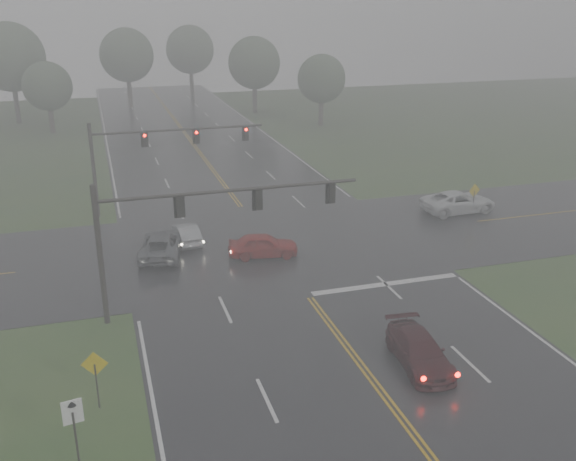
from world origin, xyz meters
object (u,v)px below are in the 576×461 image
object	(u,v)px
signal_gantry_near	(184,219)
pickup_white	(457,212)
signal_gantry_far	(148,148)
sedan_red	(263,256)
sedan_maroon	(418,365)
sedan_silver	(187,243)
car_grey	(162,256)

from	to	relation	value
signal_gantry_near	pickup_white	bearing A→B (deg)	25.21
pickup_white	signal_gantry_near	bearing A→B (deg)	113.11
signal_gantry_far	signal_gantry_near	bearing A→B (deg)	-89.49
signal_gantry_near	signal_gantry_far	xyz separation A→B (m)	(-0.15, 16.57, -0.16)
sedan_red	pickup_white	size ratio (longest dim) A/B	0.76
sedan_maroon	pickup_white	size ratio (longest dim) A/B	0.83
sedan_silver	car_grey	size ratio (longest dim) A/B	0.73
sedan_silver	sedan_red	bearing A→B (deg)	134.93
sedan_red	pickup_white	world-z (taller)	pickup_white
sedan_maroon	pickup_white	xyz separation A→B (m)	(12.48, 17.69, 0.00)
sedan_silver	car_grey	distance (m)	2.49
signal_gantry_near	sedan_silver	bearing A→B (deg)	82.10
sedan_red	signal_gantry_far	distance (m)	12.93
signal_gantry_near	signal_gantry_far	size ratio (longest dim) A/B	1.04
car_grey	pickup_white	xyz separation A→B (m)	(21.54, 2.21, 0.00)
sedan_maroon	sedan_red	distance (m)	14.01
pickup_white	signal_gantry_far	xyz separation A→B (m)	(-21.24, 6.64, 4.70)
pickup_white	signal_gantry_far	distance (m)	22.74
sedan_red	sedan_silver	bearing A→B (deg)	57.88
sedan_maroon	signal_gantry_near	size ratio (longest dim) A/B	0.36
sedan_red	signal_gantry_far	bearing A→B (deg)	36.81
sedan_maroon	signal_gantry_near	world-z (taller)	signal_gantry_near
car_grey	sedan_silver	bearing A→B (deg)	-122.04
pickup_white	signal_gantry_far	bearing A→B (deg)	70.53
car_grey	pickup_white	bearing A→B (deg)	-161.13
signal_gantry_far	pickup_white	bearing A→B (deg)	-17.37
sedan_red	pickup_white	xyz separation A→B (m)	(15.71, 4.06, 0.00)
car_grey	sedan_red	bearing A→B (deg)	175.42
sedan_silver	sedan_maroon	bearing A→B (deg)	109.47
sedan_maroon	sedan_silver	size ratio (longest dim) A/B	1.23
sedan_silver	signal_gantry_far	xyz separation A→B (m)	(-1.46, 7.09, 4.70)
car_grey	signal_gantry_far	distance (m)	10.02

